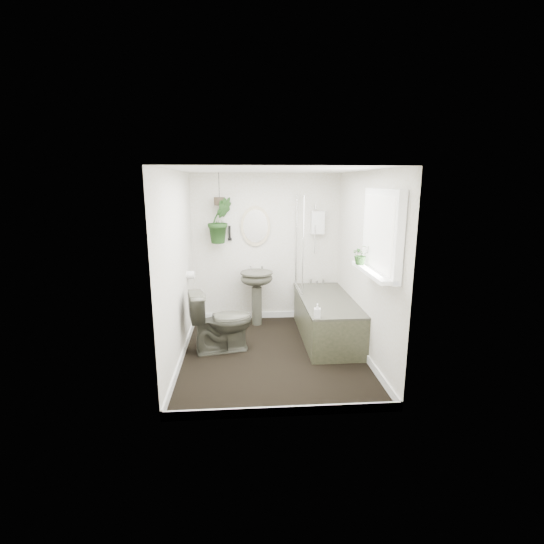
{
  "coord_description": "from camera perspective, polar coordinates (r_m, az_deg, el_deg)",
  "views": [
    {
      "loc": [
        -0.36,
        -4.71,
        2.17
      ],
      "look_at": [
        0.0,
        0.15,
        1.05
      ],
      "focal_mm": 26.0,
      "sensor_mm": 36.0,
      "label": 1
    }
  ],
  "objects": [
    {
      "name": "shower_box",
      "position": [
        6.19,
        6.64,
        7.11
      ],
      "size": [
        0.2,
        0.1,
        0.35
      ],
      "primitive_type": "cube",
      "color": "white",
      "rests_on": "wall_back"
    },
    {
      "name": "toilet_roll_holder",
      "position": [
        5.6,
        -11.72,
        -0.42
      ],
      "size": [
        0.11,
        0.11,
        0.11
      ],
      "primitive_type": "cylinder",
      "rotation": [
        0.0,
        1.57,
        0.0
      ],
      "color": "white",
      "rests_on": "wall_left"
    },
    {
      "name": "sill_plant",
      "position": [
        4.58,
        12.73,
        2.48
      ],
      "size": [
        0.23,
        0.21,
        0.23
      ],
      "primitive_type": "imported",
      "rotation": [
        0.0,
        0.0,
        0.17
      ],
      "color": "black",
      "rests_on": "window_sill"
    },
    {
      "name": "window_sill",
      "position": [
        4.34,
        14.41,
        0.03
      ],
      "size": [
        0.18,
        1.0,
        0.04
      ],
      "primitive_type": "cube",
      "color": "white",
      "rests_on": "wall_right"
    },
    {
      "name": "wall_front",
      "position": [
        3.47,
        1.91,
        -4.15
      ],
      "size": [
        2.3,
        0.02,
        2.3
      ],
      "primitive_type": "cube",
      "color": "white",
      "rests_on": "ground"
    },
    {
      "name": "wall_left",
      "position": [
        4.88,
        -13.58,
        0.53
      ],
      "size": [
        0.02,
        2.8,
        2.3
      ],
      "primitive_type": "cube",
      "color": "white",
      "rests_on": "ground"
    },
    {
      "name": "window_recess",
      "position": [
        4.29,
        15.61,
        5.52
      ],
      "size": [
        0.08,
        1.0,
        0.9
      ],
      "primitive_type": "cube",
      "color": "white",
      "rests_on": "wall_right"
    },
    {
      "name": "pedestal_sink",
      "position": [
        6.07,
        -2.22,
        -3.8
      ],
      "size": [
        0.57,
        0.51,
        0.84
      ],
      "primitive_type": null,
      "rotation": [
        0.0,
        0.0,
        0.21
      ],
      "color": "#3C3C32",
      "rests_on": "floor"
    },
    {
      "name": "hanging_plant",
      "position": [
        5.99,
        -7.53,
        7.42
      ],
      "size": [
        0.46,
        0.42,
        0.68
      ],
      "primitive_type": "imported",
      "rotation": [
        0.0,
        0.0,
        0.36
      ],
      "color": "black",
      "rests_on": "ceiling"
    },
    {
      "name": "wall_sconce",
      "position": [
        6.12,
        -6.15,
        5.65
      ],
      "size": [
        0.04,
        0.04,
        0.22
      ],
      "primitive_type": "cylinder",
      "color": "black",
      "rests_on": "wall_back"
    },
    {
      "name": "bathtub",
      "position": [
        5.66,
        7.9,
        -6.59
      ],
      "size": [
        0.72,
        1.72,
        0.58
      ],
      "primitive_type": null,
      "color": "#3C3C32",
      "rests_on": "floor"
    },
    {
      "name": "hanging_pot",
      "position": [
        5.97,
        -7.62,
        10.11
      ],
      "size": [
        0.16,
        0.16,
        0.12
      ],
      "primitive_type": "cylinder",
      "color": "#3A2F23",
      "rests_on": "ceiling"
    },
    {
      "name": "wall_back",
      "position": [
        6.21,
        -0.86,
        3.5
      ],
      "size": [
        2.3,
        0.02,
        2.3
      ],
      "primitive_type": "cube",
      "color": "white",
      "rests_on": "ground"
    },
    {
      "name": "wall_right",
      "position": [
        5.05,
        13.37,
        0.94
      ],
      "size": [
        0.02,
        2.8,
        2.3
      ],
      "primitive_type": "cube",
      "color": "white",
      "rests_on": "ground"
    },
    {
      "name": "bath_screen",
      "position": [
        5.82,
        4.01,
        4.13
      ],
      "size": [
        0.04,
        0.72,
        1.4
      ],
      "primitive_type": null,
      "color": "silver",
      "rests_on": "bathtub"
    },
    {
      "name": "window_blinds",
      "position": [
        4.28,
        15.04,
        5.53
      ],
      "size": [
        0.01,
        0.86,
        0.76
      ],
      "primitive_type": "cube",
      "color": "white",
      "rests_on": "wall_right"
    },
    {
      "name": "soap_bottle",
      "position": [
        4.75,
        6.58,
        -5.6
      ],
      "size": [
        0.09,
        0.09,
        0.17
      ],
      "primitive_type": "imported",
      "rotation": [
        0.0,
        0.0,
        -0.18
      ],
      "color": "black",
      "rests_on": "bathtub"
    },
    {
      "name": "toilet",
      "position": [
        5.19,
        -7.35,
        -7.03
      ],
      "size": [
        0.87,
        0.61,
        0.81
      ],
      "primitive_type": "imported",
      "rotation": [
        0.0,
        0.0,
        1.78
      ],
      "color": "#3C3C32",
      "rests_on": "floor"
    },
    {
      "name": "ceiling",
      "position": [
        4.72,
        0.14,
        14.65
      ],
      "size": [
        2.3,
        2.8,
        0.02
      ],
      "primitive_type": "cube",
      "color": "white",
      "rests_on": "ground"
    },
    {
      "name": "floor",
      "position": [
        5.2,
        0.12,
        -11.84
      ],
      "size": [
        2.3,
        2.8,
        0.02
      ],
      "primitive_type": "cube",
      "color": "black",
      "rests_on": "ground"
    },
    {
      "name": "skirting",
      "position": [
        5.17,
        0.12,
        -11.24
      ],
      "size": [
        2.3,
        2.8,
        0.1
      ],
      "primitive_type": "cube",
      "color": "white",
      "rests_on": "floor"
    },
    {
      "name": "oval_mirror",
      "position": [
        6.12,
        -2.4,
        6.65
      ],
      "size": [
        0.46,
        0.03,
        0.62
      ],
      "primitive_type": "ellipsoid",
      "color": "#C8B893",
      "rests_on": "wall_back"
    }
  ]
}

